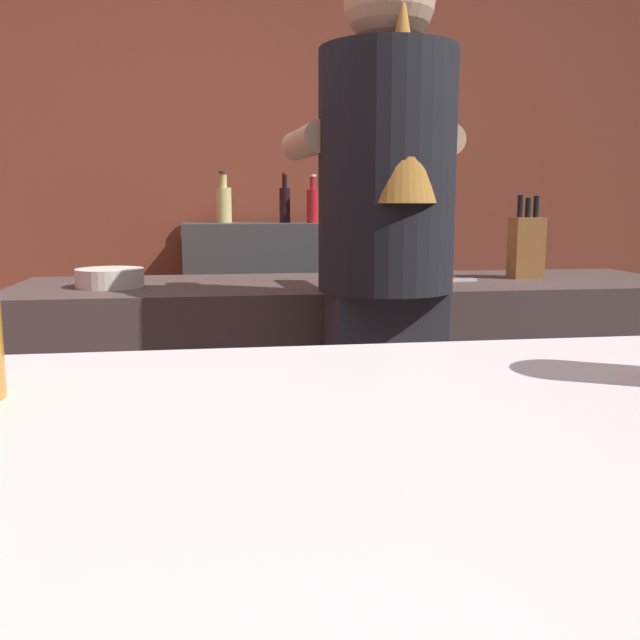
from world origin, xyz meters
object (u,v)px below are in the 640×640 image
at_px(chefs_knife, 441,281).
at_px(bartender, 386,262).
at_px(mixing_bowl, 110,278).
at_px(knife_block, 526,246).
at_px(bottle_vinegar, 285,203).
at_px(bottle_olive_oil, 224,203).
at_px(bottle_hot_sauce, 313,204).

bearing_deg(chefs_knife, bartender, -130.55).
bearing_deg(chefs_knife, mixing_bowl, 173.12).
bearing_deg(mixing_bowl, bartender, -29.73).
height_order(knife_block, bottle_vinegar, bottle_vinegar).
height_order(chefs_knife, bottle_olive_oil, bottle_olive_oil).
xyz_separation_m(mixing_bowl, bottle_vinegar, (0.65, 1.25, 0.22)).
height_order(chefs_knife, bottle_hot_sauce, bottle_hot_sauce).
bearing_deg(knife_block, mixing_bowl, -177.59).
bearing_deg(mixing_bowl, knife_block, 2.41).
bearing_deg(bottle_olive_oil, bottle_hot_sauce, -18.04).
xyz_separation_m(chefs_knife, bottle_olive_oil, (-0.66, 1.32, 0.24)).
relative_size(bartender, bottle_hot_sauce, 7.76).
height_order(knife_block, mixing_bowl, knife_block).
bearing_deg(chefs_knife, knife_block, 6.90).
bearing_deg(bartender, knife_block, -55.60).
height_order(mixing_bowl, bottle_vinegar, bottle_vinegar).
distance_m(bottle_vinegar, bottle_hot_sauce, 0.15).
height_order(bartender, bottle_hot_sauce, bartender).
distance_m(chefs_knife, bottle_vinegar, 1.34).
xyz_separation_m(bottle_vinegar, bottle_olive_oil, (-0.29, 0.06, 0.00)).
bearing_deg(knife_block, chefs_knife, -167.12).
distance_m(bartender, chefs_knife, 0.50).
distance_m(bartender, knife_block, 0.76).
bearing_deg(bottle_vinegar, bottle_olive_oil, 168.57).
bearing_deg(bottle_olive_oil, knife_block, -52.12).
xyz_separation_m(chefs_knife, bottle_hot_sauce, (-0.24, 1.19, 0.24)).
distance_m(chefs_knife, bottle_olive_oil, 1.50).
bearing_deg(chefs_knife, bottle_olive_oil, 110.44).
bearing_deg(bartender, bottle_vinegar, -1.34).
relative_size(bartender, chefs_knife, 7.29).
bearing_deg(bartender, bottle_hot_sauce, -5.69).
relative_size(knife_block, chefs_knife, 1.14).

